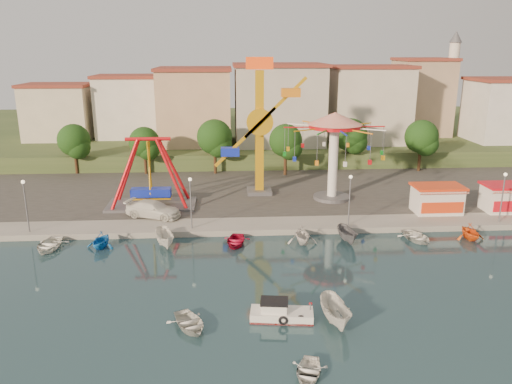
{
  "coord_description": "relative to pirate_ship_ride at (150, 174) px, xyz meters",
  "views": [
    {
      "loc": [
        -4.46,
        -34.62,
        18.09
      ],
      "look_at": [
        -1.45,
        14.0,
        4.0
      ],
      "focal_mm": 35.0,
      "sensor_mm": 36.0,
      "label": 1
    }
  ],
  "objects": [
    {
      "name": "moored_boat_7",
      "position": [
        32.39,
        -10.91,
        -3.58
      ],
      "size": [
        2.86,
        3.25,
        1.62
      ],
      "primitive_type": "imported",
      "rotation": [
        0.0,
        0.0,
        0.07
      ],
      "color": "#FF6016",
      "rests_on": "ground"
    },
    {
      "name": "tree_4",
      "position": [
        27.06,
        16.65,
        1.35
      ],
      "size": [
        4.86,
        4.86,
        7.6
      ],
      "color": "#382314",
      "rests_on": "quay_deck"
    },
    {
      "name": "tree_2",
      "position": [
        7.06,
        15.1,
        1.52
      ],
      "size": [
        5.02,
        5.02,
        7.85
      ],
      "color": "#382314",
      "rests_on": "quay_deck"
    },
    {
      "name": "building_4",
      "position": [
        32.13,
        31.5,
        3.22
      ],
      "size": [
        10.75,
        9.23,
        9.24
      ],
      "primitive_type": "cube",
      "color": "beige",
      "rests_on": "hill_terrace"
    },
    {
      "name": "wave_swinger",
      "position": [
        21.26,
        1.56,
        3.8
      ],
      "size": [
        11.6,
        11.6,
        10.4
      ],
      "color": "#59595E",
      "rests_on": "quay_deck"
    },
    {
      "name": "moored_boat_6",
      "position": [
        27.07,
        -10.91,
        -4.0
      ],
      "size": [
        3.62,
        4.35,
        0.78
      ],
      "primitive_type": "imported",
      "rotation": [
        0.0,
        0.0,
        0.28
      ],
      "color": "white",
      "rests_on": "ground"
    },
    {
      "name": "van",
      "position": [
        0.74,
        -3.92,
        -2.92
      ],
      "size": [
        6.48,
        4.37,
        1.74
      ],
      "primitive_type": "imported",
      "rotation": [
        0.0,
        0.0,
        1.22
      ],
      "color": "silver",
      "rests_on": "quay_deck"
    },
    {
      "name": "tree_0",
      "position": [
        -12.94,
        16.27,
        1.08
      ],
      "size": [
        4.6,
        4.6,
        7.19
      ],
      "color": "#382314",
      "rests_on": "quay_deck"
    },
    {
      "name": "lamp_post_2",
      "position": [
        21.06,
        -7.71,
        -1.29
      ],
      "size": [
        0.14,
        0.14,
        5.0
      ],
      "primitive_type": "cylinder",
      "color": "#59595E",
      "rests_on": "quay_deck"
    },
    {
      "name": "moored_boat_4",
      "position": [
        15.79,
        -10.91,
        -3.52
      ],
      "size": [
        2.97,
        3.4,
        1.74
      ],
      "primitive_type": "imported",
      "rotation": [
        0.0,
        0.0,
        0.04
      ],
      "color": "silver",
      "rests_on": "ground"
    },
    {
      "name": "building_5",
      "position": [
        45.43,
        29.63,
        4.21
      ],
      "size": [
        12.77,
        10.96,
        11.21
      ],
      "primitive_type": "cube",
      "color": "tan",
      "rests_on": "hill_terrace"
    },
    {
      "name": "hill_terrace",
      "position": [
        13.06,
        46.29,
        -2.89
      ],
      "size": [
        200.0,
        60.0,
        3.0
      ],
      "primitive_type": "cube",
      "color": "#384C26",
      "rests_on": "ground"
    },
    {
      "name": "lamp_post_1",
      "position": [
        5.06,
        -7.71,
        -1.29
      ],
      "size": [
        0.14,
        0.14,
        5.0
      ],
      "primitive_type": "cylinder",
      "color": "#59595E",
      "rests_on": "quay_deck"
    },
    {
      "name": "pirate_ship_ride",
      "position": [
        0.0,
        0.0,
        0.0
      ],
      "size": [
        10.0,
        5.0,
        8.0
      ],
      "color": "#59595E",
      "rests_on": "quay_deck"
    },
    {
      "name": "rowboat_b",
      "position": [
        13.09,
        -31.09,
        -4.09
      ],
      "size": [
        2.88,
        3.45,
        0.61
      ],
      "primitive_type": "imported",
      "rotation": [
        0.0,
        0.0,
        -0.29
      ],
      "color": "white",
      "rests_on": "ground"
    },
    {
      "name": "moored_boat_0",
      "position": [
        -8.07,
        -10.91,
        -3.98
      ],
      "size": [
        3.19,
        4.25,
        0.84
      ],
      "primitive_type": "imported",
      "rotation": [
        0.0,
        0.0,
        -0.08
      ],
      "color": "white",
      "rests_on": "ground"
    },
    {
      "name": "cabin_motorboat",
      "position": [
        12.17,
        -24.71,
        -3.99
      ],
      "size": [
        4.5,
        2.17,
        1.52
      ],
      "rotation": [
        0.0,
        0.0,
        -0.13
      ],
      "color": "white",
      "rests_on": "ground"
    },
    {
      "name": "rowboat_a",
      "position": [
        5.99,
        -25.48,
        -4.03
      ],
      "size": [
        3.79,
        4.26,
        0.73
      ],
      "primitive_type": "imported",
      "rotation": [
        0.0,
        0.0,
        0.45
      ],
      "color": "white",
      "rests_on": "ground"
    },
    {
      "name": "building_0",
      "position": [
        -20.31,
        25.36,
        4.54
      ],
      "size": [
        9.26,
        9.53,
        11.87
      ],
      "primitive_type": "cube",
      "color": "beige",
      "rests_on": "hill_terrace"
    },
    {
      "name": "tree_1",
      "position": [
        -2.94,
        15.53,
        0.81
      ],
      "size": [
        4.35,
        4.35,
        6.8
      ],
      "color": "#382314",
      "rests_on": "quay_deck"
    },
    {
      "name": "moored_boat_3",
      "position": [
        9.38,
        -10.91,
        -4.02
      ],
      "size": [
        3.12,
        3.97,
        0.75
      ],
      "primitive_type": "imported",
      "rotation": [
        0.0,
        0.0,
        -0.16
      ],
      "color": "#B20E2F",
      "rests_on": "ground"
    },
    {
      "name": "moored_boat_2",
      "position": [
        2.74,
        -10.91,
        -3.59
      ],
      "size": [
        2.63,
        4.43,
        1.61
      ],
      "primitive_type": "imported",
      "rotation": [
        0.0,
        0.0,
        0.27
      ],
      "color": "silver",
      "rests_on": "ground"
    },
    {
      "name": "skiff",
      "position": [
        15.87,
        -25.54,
        -3.57
      ],
      "size": [
        1.97,
        4.41,
        1.66
      ],
      "primitive_type": "imported",
      "rotation": [
        0.0,
        0.0,
        0.08
      ],
      "color": "silver",
      "rests_on": "ground"
    },
    {
      "name": "tree_3",
      "position": [
        17.06,
        13.66,
        1.16
      ],
      "size": [
        4.68,
        4.68,
        7.32
      ],
      "color": "#382314",
      "rests_on": "quay_deck"
    },
    {
      "name": "quay_deck",
      "position": [
        13.06,
        41.29,
        -4.09
      ],
      "size": [
        200.0,
        100.0,
        0.6
      ],
      "primitive_type": "cube",
      "color": "#9E998E",
      "rests_on": "ground"
    },
    {
      "name": "booth_mid",
      "position": [
        39.7,
        -4.22,
        -2.23
      ],
      "size": [
        5.4,
        3.78,
        3.08
      ],
      "color": "white",
      "rests_on": "quay_deck"
    },
    {
      "name": "moored_boat_1",
      "position": [
        -3.23,
        -10.91,
        -3.59
      ],
      "size": [
        3.27,
        3.57,
        1.6
      ],
      "primitive_type": "imported",
      "rotation": [
        0.0,
        0.0,
        -0.24
      ],
      "color": "blue",
      "rests_on": "ground"
    },
    {
      "name": "building_2",
      "position": [
        4.87,
        31.25,
        4.22
      ],
      "size": [
        11.95,
        9.28,
        11.23
      ],
      "primitive_type": "cube",
      "color": "tan",
      "rests_on": "hill_terrace"
    },
    {
      "name": "moored_boat_5",
      "position": [
        20.21,
        -10.91,
        -3.66
      ],
      "size": [
        1.81,
        3.91,
        1.46
      ],
      "primitive_type": "imported",
      "rotation": [
        0.0,
        0.0,
        0.1
      ],
      "color": "slate",
      "rests_on": "ground"
    },
    {
      "name": "kamikaze_tower",
      "position": [
        13.1,
        4.31,
        4.06
      ],
      "size": [
        7.44,
        3.1,
        16.5
      ],
      "color": "#59595E",
      "rests_on": "quay_deck"
    },
    {
      "name": "asphalt_pad",
      "position": [
        13.06,
        9.29,
        -3.79
      ],
      "size": [
        90.0,
        28.0,
        0.01
      ],
      "primitive_type": "cube",
      "color": "#4C4944",
      "rests_on": "quay_deck"
    },
    {
      "name": "lamp_post_3",
      "position": [
        37.06,
        -7.71,
        -1.29
      ],
      "size": [
        0.14,
        0.14,
        5.0
      ],
      "primitive_type": "cylinder",
      "color": "#59595E",
      "rests_on": "quay_deck"
    },
    {
      "name": "building_3",
      "position": [
        18.66,
        28.1,
        3.2
      ],
      "size": [
        12.59,
        10.5,
        9.2
      ],
      "primitive_type": "cube",
      "color": "beige",
      "rests_on": "hill_terrace"
    },
    {
      "name": "minaret",
      "position": [
        49.06,
        33.29,
        8.15
      ],
      "size": [
        2.8,
        2.8,
        18.0
      ],
      "color": "silver",
      "rests_on": "hill_terrace"
    },
    {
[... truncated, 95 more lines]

